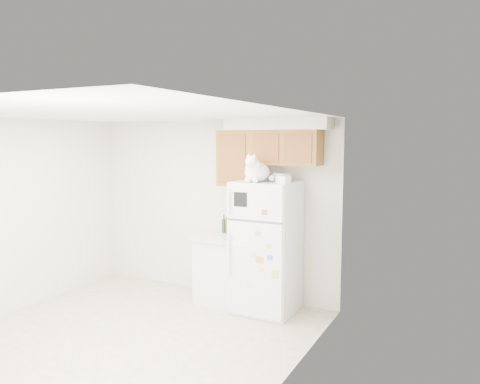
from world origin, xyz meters
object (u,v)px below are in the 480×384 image
Objects in this scene: storage_box_back at (281,177)px; base_counter at (222,268)px; bottle_green at (224,224)px; bottle_amber at (228,222)px; storage_box_front at (283,179)px; cat at (256,171)px; refrigerator at (266,247)px.

base_counter is at bearing -159.26° from storage_box_back.
storage_box_back is 1.17m from bottle_green.
base_counter is 0.64m from bottle_amber.
storage_box_front reaches higher than base_counter.
bottle_amber is (-0.60, 0.37, -0.75)m from cat.
cat reaches higher than bottle_amber.
bottle_green is at bearing 112.12° from base_counter.
refrigerator is 5.22× the size of bottle_amber.
cat reaches higher than bottle_green.
storage_box_back is 0.26m from storage_box_front.
storage_box_front is 0.58× the size of bottle_green.
bottle_amber is (0.09, -0.03, 0.03)m from bottle_green.
storage_box_front reaches higher than refrigerator.
refrigerator is 11.33× the size of storage_box_front.
storage_box_back is at bearing 33.22° from refrigerator.
base_counter is 6.13× the size of storage_box_front.
cat reaches higher than storage_box_front.
refrigerator reaches higher than base_counter.
base_counter is at bearing 173.91° from refrigerator.
cat reaches higher than base_counter.
bottle_amber is at bearing 148.33° from cat.
storage_box_front is 1.31m from bottle_green.
storage_box_back reaches higher than refrigerator.
bottle_green is at bearing 158.28° from bottle_amber.
storage_box_back is at bearing -7.85° from bottle_amber.
bottle_green is (-1.04, 0.38, -0.70)m from storage_box_front.
storage_box_back is 0.69× the size of bottle_green.
storage_box_front is at bearing -23.80° from refrigerator.
refrigerator reaches higher than bottle_amber.
cat is 2.90× the size of storage_box_back.
bottle_green is (-0.76, 0.25, 0.20)m from refrigerator.
storage_box_back is (0.23, 0.26, -0.09)m from cat.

